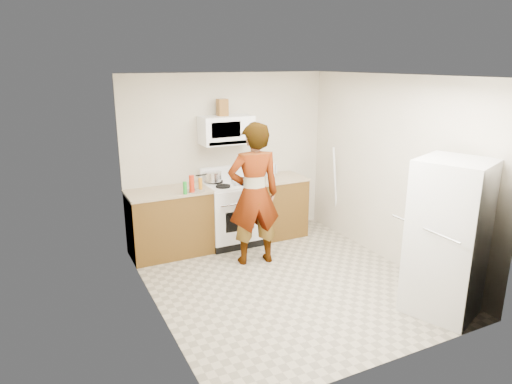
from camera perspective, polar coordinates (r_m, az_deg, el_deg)
floor at (r=5.83m, az=3.72°, el=-11.08°), size 3.60×3.60×0.00m
back_wall at (r=6.94m, az=-3.47°, el=4.33°), size 3.20×0.02×2.50m
right_wall at (r=6.31m, az=16.58°, el=2.50°), size 0.02×3.60×2.50m
cabinet_left at (r=6.56m, az=-10.74°, el=-3.90°), size 1.12×0.62×0.90m
counter_left at (r=6.42m, az=-10.96°, el=0.03°), size 1.14×0.64×0.03m
cabinet_right at (r=7.17m, az=2.59°, el=-1.88°), size 0.80×0.62×0.90m
counter_right at (r=7.04m, az=2.64°, el=1.74°), size 0.82×0.64×0.03m
gas_range at (r=6.83m, az=-3.13°, el=-2.51°), size 0.76×0.65×1.13m
microwave at (r=6.66m, az=-3.73°, el=7.77°), size 0.76×0.38×0.40m
person at (r=6.02m, az=-0.25°, el=-0.30°), size 0.77×0.57×1.92m
fridge at (r=5.27m, az=22.89°, el=-5.32°), size 0.91×0.91×1.70m
kettle at (r=7.09m, az=1.79°, el=2.79°), size 0.20×0.20×0.19m
jug at (r=6.62m, az=-4.23°, el=10.50°), size 0.14×0.14×0.24m
saucepan at (r=6.73m, az=-5.37°, el=1.92°), size 0.29×0.29×0.13m
tray at (r=6.65m, az=-1.87°, el=1.23°), size 0.25×0.16×0.05m
bottle_spray at (r=6.23m, az=-8.05°, el=0.99°), size 0.09×0.09×0.24m
bottle_hot_sauce at (r=6.38m, az=-6.96°, el=1.04°), size 0.06×0.06×0.16m
bottle_green_cap at (r=6.18m, az=-8.87°, el=0.50°), size 0.06×0.06×0.17m
pot_lid at (r=6.31m, az=-7.60°, el=0.14°), size 0.33×0.33×0.01m
broom at (r=7.30m, az=9.90°, el=0.30°), size 0.28×0.17×1.39m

